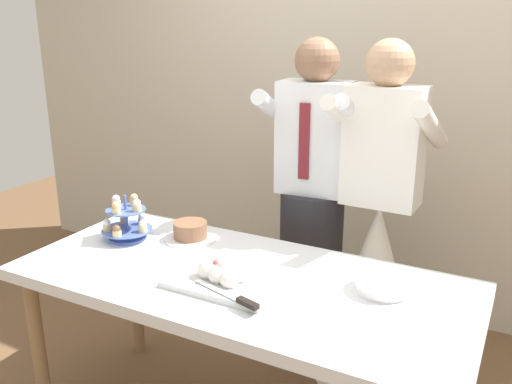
{
  "coord_description": "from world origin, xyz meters",
  "views": [
    {
      "loc": [
        0.95,
        -1.67,
        1.72
      ],
      "look_at": [
        -0.01,
        0.15,
        1.07
      ],
      "focal_mm": 37.91,
      "sensor_mm": 36.0,
      "label": 1
    }
  ],
  "objects_px": {
    "round_cake": "(190,232)",
    "person_groom": "(312,224)",
    "cupcake_stand": "(127,222)",
    "person_bride": "(375,270)",
    "plate_stack": "(383,284)",
    "dessert_table": "(240,292)",
    "main_cake_tray": "(228,272)"
  },
  "relations": [
    {
      "from": "round_cake",
      "to": "person_groom",
      "type": "distance_m",
      "value": 0.64
    },
    {
      "from": "plate_stack",
      "to": "person_bride",
      "type": "bearing_deg",
      "value": 107.4
    },
    {
      "from": "cupcake_stand",
      "to": "person_bride",
      "type": "relative_size",
      "value": 0.14
    },
    {
      "from": "plate_stack",
      "to": "person_groom",
      "type": "height_order",
      "value": "person_groom"
    },
    {
      "from": "person_bride",
      "to": "cupcake_stand",
      "type": "bearing_deg",
      "value": -148.55
    },
    {
      "from": "dessert_table",
      "to": "person_bride",
      "type": "bearing_deg",
      "value": 62.93
    },
    {
      "from": "plate_stack",
      "to": "person_bride",
      "type": "xyz_separation_m",
      "value": [
        -0.18,
        0.56,
        -0.22
      ]
    },
    {
      "from": "dessert_table",
      "to": "round_cake",
      "type": "bearing_deg",
      "value": 150.22
    },
    {
      "from": "dessert_table",
      "to": "plate_stack",
      "type": "height_order",
      "value": "plate_stack"
    },
    {
      "from": "plate_stack",
      "to": "round_cake",
      "type": "distance_m",
      "value": 0.91
    },
    {
      "from": "person_bride",
      "to": "plate_stack",
      "type": "bearing_deg",
      "value": -72.6
    },
    {
      "from": "dessert_table",
      "to": "person_bride",
      "type": "distance_m",
      "value": 0.79
    },
    {
      "from": "plate_stack",
      "to": "round_cake",
      "type": "relative_size",
      "value": 0.9
    },
    {
      "from": "person_groom",
      "to": "person_bride",
      "type": "xyz_separation_m",
      "value": [
        0.35,
        -0.03,
        -0.16
      ]
    },
    {
      "from": "person_groom",
      "to": "main_cake_tray",
      "type": "bearing_deg",
      "value": -91.3
    },
    {
      "from": "plate_stack",
      "to": "person_bride",
      "type": "relative_size",
      "value": 0.13
    },
    {
      "from": "plate_stack",
      "to": "round_cake",
      "type": "xyz_separation_m",
      "value": [
        -0.91,
        0.08,
        0.01
      ]
    },
    {
      "from": "main_cake_tray",
      "to": "dessert_table",
      "type": "bearing_deg",
      "value": 82.65
    },
    {
      "from": "round_cake",
      "to": "person_bride",
      "type": "distance_m",
      "value": 0.91
    },
    {
      "from": "dessert_table",
      "to": "plate_stack",
      "type": "distance_m",
      "value": 0.56
    },
    {
      "from": "cupcake_stand",
      "to": "main_cake_tray",
      "type": "height_order",
      "value": "cupcake_stand"
    },
    {
      "from": "cupcake_stand",
      "to": "person_groom",
      "type": "bearing_deg",
      "value": 44.63
    },
    {
      "from": "person_bride",
      "to": "round_cake",
      "type": "bearing_deg",
      "value": -146.82
    },
    {
      "from": "cupcake_stand",
      "to": "dessert_table",
      "type": "bearing_deg",
      "value": -7.97
    },
    {
      "from": "round_cake",
      "to": "person_groom",
      "type": "relative_size",
      "value": 0.14
    },
    {
      "from": "plate_stack",
      "to": "person_groom",
      "type": "relative_size",
      "value": 0.13
    },
    {
      "from": "dessert_table",
      "to": "cupcake_stand",
      "type": "xyz_separation_m",
      "value": [
        -0.64,
        0.09,
        0.16
      ]
    },
    {
      "from": "dessert_table",
      "to": "main_cake_tray",
      "type": "distance_m",
      "value": 0.14
    },
    {
      "from": "dessert_table",
      "to": "person_groom",
      "type": "relative_size",
      "value": 1.08
    },
    {
      "from": "cupcake_stand",
      "to": "round_cake",
      "type": "relative_size",
      "value": 0.96
    },
    {
      "from": "cupcake_stand",
      "to": "plate_stack",
      "type": "xyz_separation_m",
      "value": [
        1.17,
        0.05,
        -0.06
      ]
    },
    {
      "from": "main_cake_tray",
      "to": "person_bride",
      "type": "height_order",
      "value": "person_bride"
    }
  ]
}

